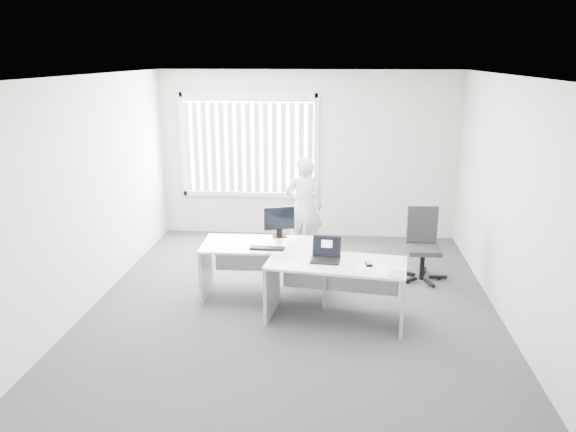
# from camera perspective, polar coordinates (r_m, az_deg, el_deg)

# --- Properties ---
(ground) EXTENTS (6.00, 6.00, 0.00)m
(ground) POSITION_cam_1_polar(r_m,az_deg,el_deg) (7.05, 0.47, -9.34)
(ground) COLOR #48494F
(ground) RESTS_ON ground
(wall_back) EXTENTS (5.00, 0.02, 2.80)m
(wall_back) POSITION_cam_1_polar(r_m,az_deg,el_deg) (9.50, 2.05, 6.20)
(wall_back) COLOR beige
(wall_back) RESTS_ON ground
(wall_front) EXTENTS (5.00, 0.02, 2.80)m
(wall_front) POSITION_cam_1_polar(r_m,az_deg,el_deg) (3.76, -3.47, -9.53)
(wall_front) COLOR beige
(wall_front) RESTS_ON ground
(wall_left) EXTENTS (0.02, 6.00, 2.80)m
(wall_left) POSITION_cam_1_polar(r_m,az_deg,el_deg) (7.22, -19.70, 2.11)
(wall_left) COLOR beige
(wall_left) RESTS_ON ground
(wall_right) EXTENTS (0.02, 6.00, 2.80)m
(wall_right) POSITION_cam_1_polar(r_m,az_deg,el_deg) (6.84, 21.87, 1.15)
(wall_right) COLOR beige
(wall_right) RESTS_ON ground
(ceiling) EXTENTS (5.00, 6.00, 0.02)m
(ceiling) POSITION_cam_1_polar(r_m,az_deg,el_deg) (6.37, 0.52, 14.05)
(ceiling) COLOR white
(ceiling) RESTS_ON wall_back
(window) EXTENTS (2.32, 0.06, 1.76)m
(window) POSITION_cam_1_polar(r_m,az_deg,el_deg) (9.55, -4.01, 7.13)
(window) COLOR silver
(window) RESTS_ON wall_back
(blinds) EXTENTS (2.20, 0.10, 1.50)m
(blinds) POSITION_cam_1_polar(r_m,az_deg,el_deg) (9.49, -4.06, 6.89)
(blinds) COLOR silver
(blinds) RESTS_ON wall_back
(desk_near) EXTENTS (1.67, 0.94, 0.72)m
(desk_near) POSITION_cam_1_polar(r_m,az_deg,el_deg) (6.59, 4.92, -6.32)
(desk_near) COLOR white
(desk_near) RESTS_ON ground
(desk_far) EXTENTS (1.60, 0.78, 0.72)m
(desk_far) POSITION_cam_1_polar(r_m,az_deg,el_deg) (7.20, -2.39, -4.33)
(desk_far) COLOR white
(desk_far) RESTS_ON ground
(office_chair) EXTENTS (0.59, 0.59, 1.00)m
(office_chair) POSITION_cam_1_polar(r_m,az_deg,el_deg) (8.05, 13.46, -4.07)
(office_chair) COLOR black
(office_chair) RESTS_ON ground
(person) EXTENTS (0.59, 0.40, 1.58)m
(person) POSITION_cam_1_polar(r_m,az_deg,el_deg) (8.55, 1.62, 0.89)
(person) COLOR silver
(person) RESTS_ON ground
(laptop) EXTENTS (0.36, 0.32, 0.26)m
(laptop) POSITION_cam_1_polar(r_m,az_deg,el_deg) (6.48, 3.82, -3.54)
(laptop) COLOR black
(laptop) RESTS_ON desk_near
(paper_sheet) EXTENTS (0.35, 0.27, 0.00)m
(paper_sheet) POSITION_cam_1_polar(r_m,az_deg,el_deg) (6.37, 8.52, -5.27)
(paper_sheet) COLOR white
(paper_sheet) RESTS_ON desk_near
(mouse) EXTENTS (0.08, 0.12, 0.04)m
(mouse) POSITION_cam_1_polar(r_m,az_deg,el_deg) (6.44, 8.20, -4.81)
(mouse) COLOR silver
(mouse) RESTS_ON paper_sheet
(booklet) EXTENTS (0.20, 0.24, 0.01)m
(booklet) POSITION_cam_1_polar(r_m,az_deg,el_deg) (6.24, 10.95, -5.80)
(booklet) COLOR white
(booklet) RESTS_ON desk_near
(keyboard) EXTENTS (0.43, 0.17, 0.02)m
(keyboard) POSITION_cam_1_polar(r_m,az_deg,el_deg) (6.93, -2.13, -3.30)
(keyboard) COLOR black
(keyboard) RESTS_ON desk_far
(monitor) EXTENTS (0.42, 0.24, 0.41)m
(monitor) POSITION_cam_1_polar(r_m,az_deg,el_deg) (7.33, -0.89, -0.61)
(monitor) COLOR black
(monitor) RESTS_ON desk_far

